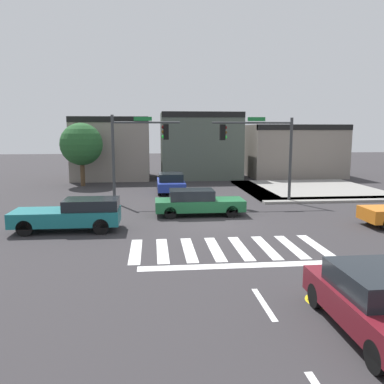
# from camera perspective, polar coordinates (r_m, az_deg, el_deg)

# --- Properties ---
(ground_plane) EXTENTS (120.00, 120.00, 0.00)m
(ground_plane) POSITION_cam_1_polar(r_m,az_deg,el_deg) (19.89, 2.69, -4.30)
(ground_plane) COLOR #302D30
(crosswalk_near) EXTENTS (7.48, 3.17, 0.01)m
(crosswalk_near) POSITION_cam_1_polar(r_m,az_deg,el_deg) (15.60, 5.14, -8.00)
(crosswalk_near) COLOR silver
(crosswalk_near) RESTS_ON ground_plane
(lane_markings) EXTENTS (6.80, 24.25, 0.01)m
(lane_markings) POSITION_cam_1_polar(r_m,az_deg,el_deg) (8.77, 23.83, -22.87)
(lane_markings) COLOR white
(lane_markings) RESTS_ON ground_plane
(bike_detector_marking) EXTENTS (1.15, 1.15, 0.01)m
(bike_detector_marking) POSITION_cam_1_polar(r_m,az_deg,el_deg) (11.63, 18.68, -14.46)
(bike_detector_marking) COLOR yellow
(bike_detector_marking) RESTS_ON ground_plane
(curb_corner_northeast) EXTENTS (10.00, 10.60, 0.15)m
(curb_corner_northeast) POSITION_cam_1_polar(r_m,az_deg,el_deg) (31.07, 15.76, 0.27)
(curb_corner_northeast) COLOR gray
(curb_corner_northeast) RESTS_ON ground_plane
(storefront_row) EXTENTS (25.41, 7.02, 6.13)m
(storefront_row) POSITION_cam_1_polar(r_m,az_deg,el_deg) (38.80, 2.49, 6.28)
(storefront_row) COLOR gray
(storefront_row) RESTS_ON ground_plane
(traffic_signal_northwest) EXTENTS (4.19, 0.32, 5.43)m
(traffic_signal_northwest) POSITION_cam_1_polar(r_m,az_deg,el_deg) (24.96, -7.81, 6.90)
(traffic_signal_northwest) COLOR #383A3D
(traffic_signal_northwest) RESTS_ON ground_plane
(traffic_signal_northeast) EXTENTS (5.03, 0.32, 5.30)m
(traffic_signal_northeast) POSITION_cam_1_polar(r_m,az_deg,el_deg) (25.09, 9.68, 6.88)
(traffic_signal_northeast) COLOR #383A3D
(traffic_signal_northeast) RESTS_ON ground_plane
(car_green) EXTENTS (4.71, 1.75, 1.39)m
(car_green) POSITION_cam_1_polar(r_m,az_deg,el_deg) (21.32, 0.77, -1.45)
(car_green) COLOR #1E6638
(car_green) RESTS_ON ground_plane
(car_teal) EXTENTS (4.72, 1.83, 1.45)m
(car_teal) POSITION_cam_1_polar(r_m,az_deg,el_deg) (18.84, -16.66, -3.05)
(car_teal) COLOR #196B70
(car_teal) RESTS_ON ground_plane
(car_maroon) EXTENTS (1.92, 4.13, 1.43)m
(car_maroon) POSITION_cam_1_polar(r_m,az_deg,el_deg) (10.12, 25.10, -13.95)
(car_maroon) COLOR maroon
(car_maroon) RESTS_ON ground_plane
(car_blue) EXTENTS (1.94, 4.31, 1.42)m
(car_blue) POSITION_cam_1_polar(r_m,az_deg,el_deg) (29.28, -3.06, 1.35)
(car_blue) COLOR #23389E
(car_blue) RESTS_ON ground_plane
(roadside_tree) EXTENTS (3.41, 3.41, 5.11)m
(roadside_tree) POSITION_cam_1_polar(r_m,az_deg,el_deg) (33.65, -15.49, 6.57)
(roadside_tree) COLOR #4C3823
(roadside_tree) RESTS_ON ground_plane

